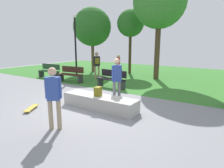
# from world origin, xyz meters

# --- Properties ---
(ground_plane) EXTENTS (28.00, 28.00, 0.00)m
(ground_plane) POSITION_xyz_m (0.00, 0.00, 0.00)
(ground_plane) COLOR gray
(grass_lawn) EXTENTS (26.60, 11.71, 0.01)m
(grass_lawn) POSITION_xyz_m (0.00, 8.15, 0.00)
(grass_lawn) COLOR #387A2D
(grass_lawn) RESTS_ON ground_plane
(concrete_ledge) EXTENTS (2.83, 0.72, 0.46)m
(concrete_ledge) POSITION_xyz_m (0.56, -0.05, 0.23)
(concrete_ledge) COLOR #A8A59E
(concrete_ledge) RESTS_ON ground_plane
(backpack_on_ledge) EXTENTS (0.26, 0.32, 0.32)m
(backpack_on_ledge) POSITION_xyz_m (0.51, -0.05, 0.62)
(backpack_on_ledge) COLOR olive
(backpack_on_ledge) RESTS_ON concrete_ledge
(skater_performing_trick) EXTENTS (0.38, 0.35, 1.68)m
(skater_performing_trick) POSITION_xyz_m (0.58, -2.04, 0.98)
(skater_performing_trick) COLOR tan
(skater_performing_trick) RESTS_ON ground_plane
(skater_watching) EXTENTS (0.32, 0.39, 1.72)m
(skater_watching) POSITION_xyz_m (0.70, 0.88, 1.01)
(skater_watching) COLOR slate
(skater_watching) RESTS_ON ground_plane
(skateboard_by_ledge) EXTENTS (0.58, 0.79, 0.08)m
(skateboard_by_ledge) POSITION_xyz_m (-1.33, -1.49, 0.06)
(skateboard_by_ledge) COLOR gold
(skateboard_by_ledge) RESTS_ON ground_plane
(park_bench_near_path) EXTENTS (1.63, 0.60, 0.91)m
(park_bench_near_path) POSITION_xyz_m (-0.88, 2.93, 0.48)
(park_bench_near_path) COLOR black
(park_bench_near_path) RESTS_ON ground_plane
(park_bench_far_left) EXTENTS (1.62, 0.54, 0.91)m
(park_bench_far_left) POSITION_xyz_m (-5.99, 3.08, 0.48)
(park_bench_far_left) COLOR #1E4223
(park_bench_far_left) RESTS_ON ground_plane
(park_bench_center_lawn) EXTENTS (1.63, 0.61, 0.91)m
(park_bench_center_lawn) POSITION_xyz_m (-3.75, 2.86, 0.48)
(park_bench_center_lawn) COLOR #331E14
(park_bench_center_lawn) RESTS_ON ground_plane
(tree_tall_oak) EXTENTS (2.96, 2.96, 5.00)m
(tree_tall_oak) POSITION_xyz_m (-5.33, 6.90, 3.50)
(tree_tall_oak) COLOR brown
(tree_tall_oak) RESTS_ON grass_lawn
(tree_broad_elm) EXTENTS (3.20, 3.20, 6.31)m
(tree_broad_elm) POSITION_xyz_m (0.15, 6.57, 4.68)
(tree_broad_elm) COLOR #4C3823
(tree_broad_elm) RESTS_ON grass_lawn
(tree_young_birch) EXTENTS (1.98, 1.98, 4.70)m
(tree_young_birch) POSITION_xyz_m (-2.41, 7.75, 3.67)
(tree_young_birch) COLOR #42301E
(tree_young_birch) RESTS_ON grass_lawn
(lamp_post) EXTENTS (0.28, 0.28, 4.18)m
(lamp_post) POSITION_xyz_m (-4.88, 4.51, 2.54)
(lamp_post) COLOR black
(lamp_post) RESTS_ON ground_plane
(pedestrian_with_backpack) EXTENTS (0.45, 0.44, 1.72)m
(pedestrian_with_backpack) POSITION_xyz_m (-3.00, 4.41, 1.04)
(pedestrian_with_backpack) COLOR tan
(pedestrian_with_backpack) RESTS_ON ground_plane
(cyclist_on_bicycle) EXTENTS (1.36, 1.29, 1.52)m
(cyclist_on_bicycle) POSITION_xyz_m (-2.49, 6.20, 0.63)
(cyclist_on_bicycle) COLOR black
(cyclist_on_bicycle) RESTS_ON ground_plane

